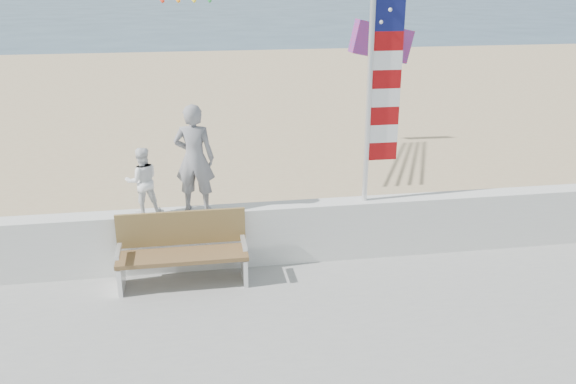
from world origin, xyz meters
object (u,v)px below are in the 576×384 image
(adult, at_px, (194,158))
(child, at_px, (142,181))
(flag, at_px, (379,72))
(bench, at_px, (182,249))

(adult, distance_m, child, 0.80)
(adult, relative_size, flag, 0.44)
(child, bearing_deg, flag, 168.84)
(bench, bearing_deg, child, 137.95)
(adult, distance_m, bench, 1.28)
(child, bearing_deg, adult, 168.85)
(adult, height_order, bench, adult)
(child, distance_m, flag, 3.66)
(bench, relative_size, flag, 0.51)
(adult, height_order, child, adult)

